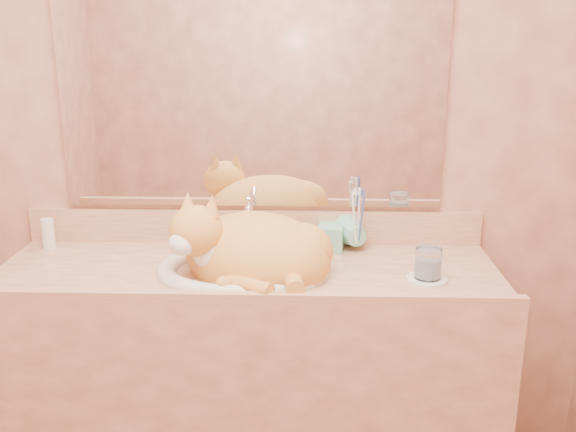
{
  "coord_description": "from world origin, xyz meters",
  "views": [
    {
      "loc": [
        0.19,
        -1.18,
        1.59
      ],
      "look_at": [
        0.13,
        0.7,
        1.03
      ],
      "focal_mm": 40.0,
      "sensor_mm": 36.0,
      "label": 1
    }
  ],
  "objects_px": {
    "vanity_counter": "(249,387)",
    "soap_dispenser": "(330,227)",
    "toothbrush_cup": "(358,239)",
    "cat": "(248,247)",
    "sink_basin": "(243,247)",
    "water_glass": "(428,263)"
  },
  "relations": [
    {
      "from": "sink_basin",
      "to": "soap_dispenser",
      "type": "distance_m",
      "value": 0.32
    },
    {
      "from": "sink_basin",
      "to": "water_glass",
      "type": "height_order",
      "value": "sink_basin"
    },
    {
      "from": "vanity_counter",
      "to": "cat",
      "type": "distance_m",
      "value": 0.51
    },
    {
      "from": "soap_dispenser",
      "to": "water_glass",
      "type": "xyz_separation_m",
      "value": [
        0.29,
        -0.23,
        -0.04
      ]
    },
    {
      "from": "cat",
      "to": "toothbrush_cup",
      "type": "height_order",
      "value": "cat"
    },
    {
      "from": "cat",
      "to": "water_glass",
      "type": "height_order",
      "value": "cat"
    },
    {
      "from": "soap_dispenser",
      "to": "toothbrush_cup",
      "type": "height_order",
      "value": "soap_dispenser"
    },
    {
      "from": "vanity_counter",
      "to": "soap_dispenser",
      "type": "bearing_deg",
      "value": 29.9
    },
    {
      "from": "toothbrush_cup",
      "to": "soap_dispenser",
      "type": "bearing_deg",
      "value": -174.75
    },
    {
      "from": "vanity_counter",
      "to": "cat",
      "type": "xyz_separation_m",
      "value": [
        0.01,
        -0.03,
        0.51
      ]
    },
    {
      "from": "cat",
      "to": "water_glass",
      "type": "bearing_deg",
      "value": 18.05
    },
    {
      "from": "sink_basin",
      "to": "cat",
      "type": "distance_m",
      "value": 0.02
    },
    {
      "from": "vanity_counter",
      "to": "toothbrush_cup",
      "type": "bearing_deg",
      "value": 24.08
    },
    {
      "from": "vanity_counter",
      "to": "soap_dispenser",
      "type": "xyz_separation_m",
      "value": [
        0.27,
        0.15,
        0.52
      ]
    },
    {
      "from": "toothbrush_cup",
      "to": "water_glass",
      "type": "distance_m",
      "value": 0.31
    },
    {
      "from": "toothbrush_cup",
      "to": "cat",
      "type": "bearing_deg",
      "value": -151.32
    },
    {
      "from": "cat",
      "to": "toothbrush_cup",
      "type": "relative_size",
      "value": 4.21
    },
    {
      "from": "vanity_counter",
      "to": "sink_basin",
      "type": "distance_m",
      "value": 0.51
    },
    {
      "from": "soap_dispenser",
      "to": "vanity_counter",
      "type": "bearing_deg",
      "value": -142.44
    },
    {
      "from": "cat",
      "to": "soap_dispenser",
      "type": "distance_m",
      "value": 0.32
    },
    {
      "from": "sink_basin",
      "to": "water_glass",
      "type": "relative_size",
      "value": 5.62
    },
    {
      "from": "vanity_counter",
      "to": "water_glass",
      "type": "bearing_deg",
      "value": -8.19
    }
  ]
}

